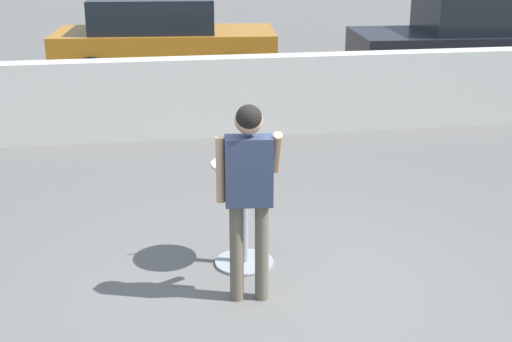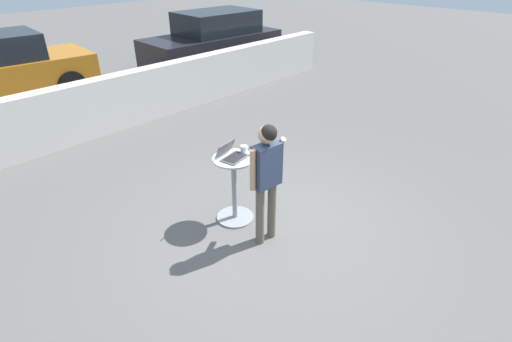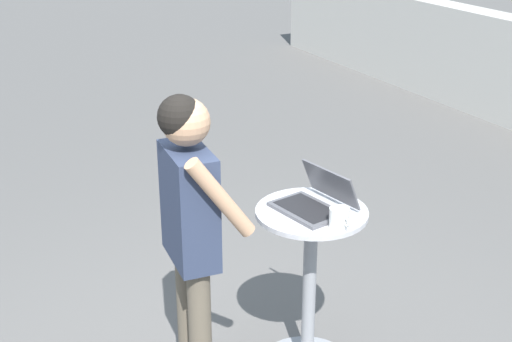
{
  "view_description": "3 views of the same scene",
  "coord_description": "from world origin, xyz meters",
  "px_view_note": "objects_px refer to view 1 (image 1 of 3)",
  "views": [
    {
      "loc": [
        -0.98,
        -5.13,
        2.9
      ],
      "look_at": [
        -0.11,
        0.17,
        1.02
      ],
      "focal_mm": 50.0,
      "sensor_mm": 36.0,
      "label": 1
    },
    {
      "loc": [
        -3.33,
        -2.8,
        3.36
      ],
      "look_at": [
        -0.09,
        0.24,
        0.88
      ],
      "focal_mm": 28.0,
      "sensor_mm": 36.0,
      "label": 2
    },
    {
      "loc": [
        2.54,
        -1.14,
        2.49
      ],
      "look_at": [
        -0.22,
        0.31,
        1.2
      ],
      "focal_mm": 50.0,
      "sensor_mm": 36.0,
      "label": 3
    }
  ],
  "objects_px": {
    "cafe_table": "(244,212)",
    "laptop": "(242,157)",
    "parked_car_near_street": "(162,40)",
    "coffee_mug": "(268,155)",
    "standing_person": "(249,181)",
    "parked_car_further_down": "(478,43)"
  },
  "relations": [
    {
      "from": "laptop",
      "to": "parked_car_near_street",
      "type": "distance_m",
      "value": 7.77
    },
    {
      "from": "laptop",
      "to": "parked_car_near_street",
      "type": "height_order",
      "value": "parked_car_near_street"
    },
    {
      "from": "cafe_table",
      "to": "parked_car_near_street",
      "type": "xyz_separation_m",
      "value": [
        -0.4,
        7.78,
        0.32
      ]
    },
    {
      "from": "laptop",
      "to": "coffee_mug",
      "type": "relative_size",
      "value": 3.04
    },
    {
      "from": "cafe_table",
      "to": "parked_car_further_down",
      "type": "height_order",
      "value": "parked_car_further_down"
    },
    {
      "from": "parked_car_near_street",
      "to": "coffee_mug",
      "type": "bearing_deg",
      "value": -85.47
    },
    {
      "from": "cafe_table",
      "to": "standing_person",
      "type": "distance_m",
      "value": 0.82
    },
    {
      "from": "cafe_table",
      "to": "coffee_mug",
      "type": "relative_size",
      "value": 7.35
    },
    {
      "from": "standing_person",
      "to": "parked_car_near_street",
      "type": "distance_m",
      "value": 8.41
    },
    {
      "from": "coffee_mug",
      "to": "parked_car_near_street",
      "type": "bearing_deg",
      "value": 94.53
    },
    {
      "from": "laptop",
      "to": "coffee_mug",
      "type": "distance_m",
      "value": 0.22
    },
    {
      "from": "cafe_table",
      "to": "parked_car_near_street",
      "type": "height_order",
      "value": "parked_car_near_street"
    },
    {
      "from": "cafe_table",
      "to": "coffee_mug",
      "type": "bearing_deg",
      "value": 4.39
    },
    {
      "from": "standing_person",
      "to": "parked_car_further_down",
      "type": "xyz_separation_m",
      "value": [
        5.17,
        6.81,
        -0.15
      ]
    },
    {
      "from": "parked_car_near_street",
      "to": "parked_car_further_down",
      "type": "xyz_separation_m",
      "value": [
        5.52,
        -1.59,
        0.05
      ]
    },
    {
      "from": "coffee_mug",
      "to": "standing_person",
      "type": "bearing_deg",
      "value": -112.5
    },
    {
      "from": "standing_person",
      "to": "parked_car_near_street",
      "type": "bearing_deg",
      "value": 92.36
    },
    {
      "from": "cafe_table",
      "to": "laptop",
      "type": "xyz_separation_m",
      "value": [
        -0.01,
        0.02,
        0.5
      ]
    },
    {
      "from": "cafe_table",
      "to": "parked_car_near_street",
      "type": "bearing_deg",
      "value": 92.94
    },
    {
      "from": "standing_person",
      "to": "parked_car_near_street",
      "type": "xyz_separation_m",
      "value": [
        -0.35,
        8.4,
        -0.2
      ]
    },
    {
      "from": "parked_car_near_street",
      "to": "cafe_table",
      "type": "bearing_deg",
      "value": -87.06
    },
    {
      "from": "laptop",
      "to": "parked_car_further_down",
      "type": "bearing_deg",
      "value": 50.22
    }
  ]
}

